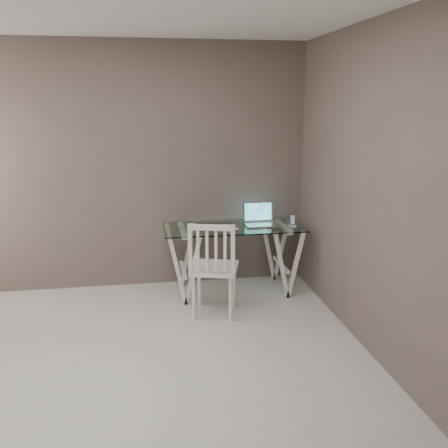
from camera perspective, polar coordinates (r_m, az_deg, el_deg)
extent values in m
plane|color=beige|center=(3.89, -10.94, -18.49)|extent=(4.50, 4.50, 0.00)
cube|color=#61534C|center=(5.58, -11.11, 6.30)|extent=(4.00, 0.02, 2.70)
cube|color=#61534C|center=(1.27, -16.07, -21.07)|extent=(4.00, 0.02, 2.70)
cube|color=#61534C|center=(3.83, 19.42, 2.36)|extent=(0.02, 4.50, 2.70)
cube|color=silver|center=(5.39, 1.05, -0.31)|extent=(1.50, 0.70, 0.01)
cube|color=white|center=(5.43, -4.71, -4.41)|extent=(0.24, 0.62, 0.72)
cube|color=white|center=(5.62, 6.57, -3.82)|extent=(0.24, 0.62, 0.72)
cube|color=white|center=(4.89, -1.11, -5.07)|extent=(0.54, 0.54, 0.04)
cylinder|color=white|center=(4.84, -3.49, -8.44)|extent=(0.04, 0.04, 0.45)
cylinder|color=white|center=(4.80, 0.77, -8.63)|extent=(0.04, 0.04, 0.45)
cylinder|color=white|center=(5.17, -2.81, -6.94)|extent=(0.04, 0.04, 0.45)
cylinder|color=white|center=(5.13, 1.16, -7.11)|extent=(0.04, 0.04, 0.45)
cube|color=white|center=(4.62, -1.45, -3.00)|extent=(0.43, 0.15, 0.49)
cube|color=silver|center=(5.43, 4.21, -0.09)|extent=(0.33, 0.23, 0.01)
cube|color=#19D899|center=(5.53, 3.91, 1.42)|extent=(0.33, 0.04, 0.22)
cube|color=silver|center=(5.37, -0.65, -0.25)|extent=(0.26, 0.11, 0.01)
ellipsoid|color=silver|center=(5.20, 1.12, -0.59)|extent=(0.11, 0.06, 0.03)
cube|color=white|center=(5.43, 7.84, -0.18)|extent=(0.07, 0.07, 0.02)
cube|color=black|center=(5.43, 7.83, 0.49)|extent=(0.06, 0.03, 0.11)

